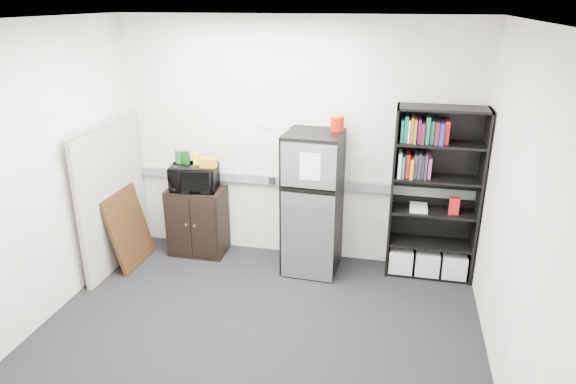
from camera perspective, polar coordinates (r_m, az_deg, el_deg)
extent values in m
plane|color=black|center=(4.75, -3.81, -16.15)|extent=(4.00, 4.00, 0.00)
cube|color=silver|center=(5.70, 0.76, 5.51)|extent=(4.00, 0.02, 2.70)
cube|color=silver|center=(4.03, 24.21, -3.01)|extent=(0.02, 3.50, 2.70)
cube|color=silver|center=(5.01, -26.74, 1.09)|extent=(0.02, 3.50, 2.70)
cube|color=white|center=(3.80, -4.82, 18.46)|extent=(4.00, 3.50, 0.02)
cube|color=gray|center=(5.80, 0.68, 1.15)|extent=(3.92, 0.05, 0.10)
cube|color=white|center=(5.72, -2.70, 7.62)|extent=(0.14, 0.00, 0.10)
cube|color=black|center=(5.54, 11.47, 0.00)|extent=(0.02, 0.34, 1.85)
cube|color=black|center=(5.60, 20.43, -0.68)|extent=(0.02, 0.34, 1.85)
cube|color=black|center=(5.70, 15.91, 0.23)|extent=(0.90, 0.02, 1.85)
cube|color=black|center=(5.31, 16.95, 8.89)|extent=(0.90, 0.34, 0.02)
cube|color=black|center=(5.93, 15.11, -8.53)|extent=(0.85, 0.32, 0.03)
cube|color=black|center=(5.77, 15.44, -5.49)|extent=(0.85, 0.32, 0.03)
cube|color=black|center=(5.62, 15.79, -2.10)|extent=(0.85, 0.32, 0.02)
cube|color=black|center=(5.49, 16.17, 1.46)|extent=(0.85, 0.32, 0.02)
cube|color=black|center=(5.39, 16.56, 5.18)|extent=(0.85, 0.32, 0.02)
cube|color=silver|center=(5.84, 12.44, -7.20)|extent=(0.25, 0.30, 0.25)
cube|color=silver|center=(5.85, 15.19, -7.40)|extent=(0.25, 0.30, 0.25)
cube|color=silver|center=(5.88, 17.93, -7.58)|extent=(0.25, 0.30, 0.25)
cube|color=#A09C8E|center=(5.96, -18.85, -0.51)|extent=(0.05, 1.30, 1.60)
cube|color=#B2B2B7|center=(5.73, -19.78, 7.06)|extent=(0.06, 1.30, 0.02)
cube|color=black|center=(6.11, -9.98, -3.18)|extent=(0.64, 0.40, 0.80)
cube|color=black|center=(6.00, -12.09, -3.81)|extent=(0.30, 0.01, 0.71)
cube|color=black|center=(5.88, -9.33, -4.11)|extent=(0.30, 0.01, 0.71)
cylinder|color=#B2B2B7|center=(5.93, -11.25, -3.62)|extent=(0.02, 0.02, 0.02)
cylinder|color=#B2B2B7|center=(5.89, -10.36, -3.71)|extent=(0.02, 0.02, 0.02)
imported|color=black|center=(5.89, -10.38, 1.60)|extent=(0.56, 0.42, 0.29)
cube|color=#1B5F29|center=(5.93, -12.03, 3.82)|extent=(0.08, 0.07, 0.15)
cube|color=#0D3C12|center=(5.89, -11.25, 3.77)|extent=(0.07, 0.05, 0.15)
cube|color=yellow|center=(5.85, -10.11, 3.66)|extent=(0.07, 0.06, 0.14)
cube|color=orange|center=(5.75, -8.84, 3.25)|extent=(0.19, 0.12, 0.10)
cube|color=black|center=(5.54, 2.75, -1.32)|extent=(0.61, 0.61, 1.54)
cube|color=#AFAEB3|center=(5.08, 2.26, 2.89)|extent=(0.56, 0.05, 0.46)
cube|color=#AFAEB3|center=(5.37, 2.14, -5.10)|extent=(0.56, 0.05, 0.98)
cube|color=black|center=(5.15, 2.19, 0.08)|extent=(0.56, 0.03, 0.03)
cube|color=white|center=(5.06, 2.45, 2.83)|extent=(0.21, 0.01, 0.28)
cube|color=black|center=(5.30, 2.89, 6.51)|extent=(0.61, 0.61, 0.02)
cylinder|color=#AE1308|center=(5.36, 5.50, 7.65)|extent=(0.14, 0.14, 0.17)
cylinder|color=gold|center=(5.34, 5.54, 8.64)|extent=(0.14, 0.14, 0.02)
cube|color=black|center=(6.05, -17.29, -3.78)|extent=(0.24, 0.67, 0.85)
cube|color=beige|center=(6.04, -17.12, -3.80)|extent=(0.18, 0.57, 0.72)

